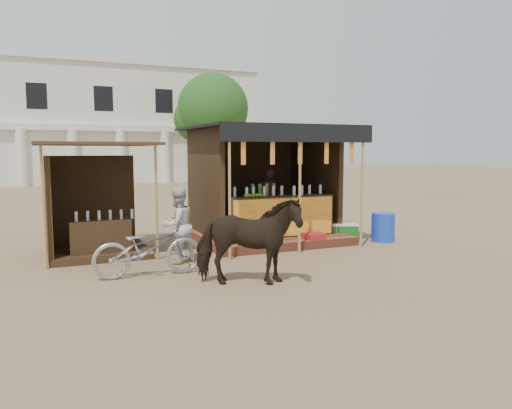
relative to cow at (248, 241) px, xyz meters
The scene contains 11 objects.
ground 1.30m from the cow, 20.59° to the left, with size 120.00×120.00×0.00m, color #846B4C.
main_stall 4.25m from the cow, 61.65° to the left, with size 3.60×3.61×2.78m.
secondary_stall 4.21m from the cow, 120.88° to the left, with size 2.40×2.40×2.38m.
cow is the anchor object (origin of this frame).
motorbike 1.87m from the cow, 138.18° to the left, with size 0.67×1.92×1.01m, color #9B9DA4.
bystander 2.15m from the cow, 107.24° to the left, with size 0.73×0.57×1.51m, color beige.
blue_barrel 5.17m from the cow, 27.47° to the left, with size 0.56×0.56×0.70m, color #193BBF.
red_crate 3.58m from the cow, 42.28° to the left, with size 0.42×0.41×0.33m, color maroon.
cooler 4.65m from the cow, 36.71° to the left, with size 0.76×0.65×0.46m.
background_building 30.51m from the cow, 91.88° to the left, with size 26.00×7.45×8.18m.
tree 23.85m from the cow, 73.16° to the left, with size 4.50×4.40×7.00m.
Camera 1 is at (-4.11, -7.80, 2.21)m, focal length 35.00 mm.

